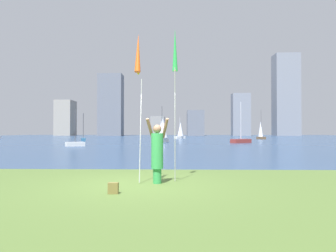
# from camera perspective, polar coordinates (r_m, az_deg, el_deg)

# --- Properties ---
(ground) EXTENTS (120.00, 138.00, 0.12)m
(ground) POSITION_cam_1_polar(r_m,az_deg,el_deg) (59.48, 0.59, -2.41)
(ground) COLOR #4C662D
(person) EXTENTS (0.65, 0.48, 1.79)m
(person) POSITION_cam_1_polar(r_m,az_deg,el_deg) (8.68, -1.95, -4.55)
(person) COLOR green
(person) RESTS_ON ground
(kite_flag_left) EXTENTS (0.16, 1.05, 4.00)m
(kite_flag_left) POSITION_cam_1_polar(r_m,az_deg,el_deg) (8.56, -5.40, 12.17)
(kite_flag_left) COLOR #B2B2B7
(kite_flag_left) RESTS_ON ground
(kite_flag_right) EXTENTS (0.16, 0.69, 4.40)m
(kite_flag_right) POSITION_cam_1_polar(r_m,az_deg,el_deg) (9.47, 1.27, 12.76)
(kite_flag_right) COLOR #B2B2B7
(kite_flag_right) RESTS_ON ground
(bag) EXTENTS (0.23, 0.13, 0.25)m
(bag) POSITION_cam_1_polar(r_m,az_deg,el_deg) (7.44, -9.82, -10.97)
(bag) COLOR olive
(bag) RESTS_ON ground
(sailboat_1) EXTENTS (1.49, 1.89, 5.34)m
(sailboat_1) POSITION_cam_1_polar(r_m,az_deg,el_deg) (59.96, 16.35, -0.89)
(sailboat_1) COLOR brown
(sailboat_1) RESTS_ON ground
(sailboat_2) EXTENTS (1.84, 1.62, 3.49)m
(sailboat_2) POSITION_cam_1_polar(r_m,az_deg,el_deg) (31.64, -16.37, -3.08)
(sailboat_2) COLOR silver
(sailboat_2) RESTS_ON ground
(sailboat_5) EXTENTS (2.31, 2.23, 4.28)m
(sailboat_5) POSITION_cam_1_polar(r_m,az_deg,el_deg) (63.46, 2.23, -0.87)
(sailboat_5) COLOR white
(sailboat_5) RESTS_ON ground
(sailboat_6) EXTENTS (1.57, 3.17, 4.15)m
(sailboat_6) POSITION_cam_1_polar(r_m,az_deg,el_deg) (49.42, -15.01, -2.24)
(sailboat_6) COLOR #2D6084
(sailboat_6) RESTS_ON ground
(sailboat_7) EXTENTS (2.82, 2.49, 5.07)m
(sailboat_7) POSITION_cam_1_polar(r_m,az_deg,el_deg) (40.02, 12.99, -2.56)
(sailboat_7) COLOR maroon
(sailboat_7) RESTS_ON ground
(sailboat_8) EXTENTS (1.79, 2.75, 4.67)m
(sailboat_8) POSITION_cam_1_polar(r_m,az_deg,el_deg) (41.05, -1.02, -0.66)
(sailboat_8) COLOR silver
(sailboat_8) RESTS_ON ground
(skyline_tower_0) EXTENTS (5.64, 7.10, 12.04)m
(skyline_tower_0) POSITION_cam_1_polar(r_m,az_deg,el_deg) (114.53, -17.97, 1.37)
(skyline_tower_0) COLOR gray
(skyline_tower_0) RESTS_ON ground
(skyline_tower_1) EXTENTS (7.77, 5.71, 20.37)m
(skyline_tower_1) POSITION_cam_1_polar(r_m,az_deg,el_deg) (107.12, -10.24, 3.73)
(skyline_tower_1) COLOR slate
(skyline_tower_1) RESTS_ON ground
(skyline_tower_2) EXTENTS (4.43, 6.79, 6.50)m
(skyline_tower_2) POSITION_cam_1_polar(r_m,az_deg,el_deg) (107.84, -1.87, -0.01)
(skyline_tower_2) COLOR gray
(skyline_tower_2) RESTS_ON ground
(skyline_tower_3) EXTENTS (5.49, 6.22, 8.37)m
(skyline_tower_3) POSITION_cam_1_polar(r_m,az_deg,el_deg) (105.66, 4.95, 0.52)
(skyline_tower_3) COLOR slate
(skyline_tower_3) RESTS_ON ground
(skyline_tower_4) EXTENTS (5.77, 4.31, 13.82)m
(skyline_tower_4) POSITION_cam_1_polar(r_m,az_deg,el_deg) (106.63, 12.95, 2.00)
(skyline_tower_4) COLOR gray
(skyline_tower_4) RESTS_ON ground
(skyline_tower_5) EXTENTS (7.91, 6.06, 27.16)m
(skyline_tower_5) POSITION_cam_1_polar(r_m,az_deg,el_deg) (113.33, 20.45, 5.24)
(skyline_tower_5) COLOR gray
(skyline_tower_5) RESTS_ON ground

